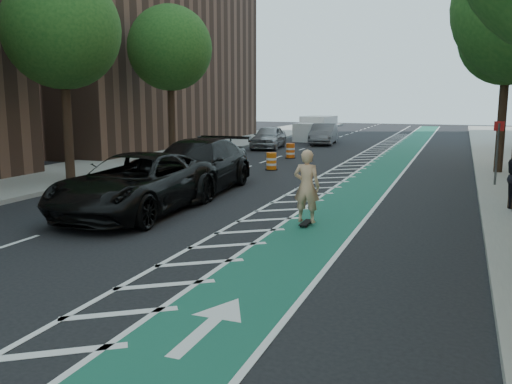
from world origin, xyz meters
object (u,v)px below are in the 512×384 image
at_px(suv_near, 136,184).
at_px(suv_far, 196,166).
at_px(skateboarder, 307,186).
at_px(barrel_a, 190,179).

xyz_separation_m(suv_near, suv_far, (0.00, 3.77, 0.06)).
xyz_separation_m(skateboarder, suv_far, (-5.05, 3.57, -0.13)).
distance_m(skateboarder, suv_far, 6.19).
relative_size(skateboarder, suv_far, 0.30).
bearing_deg(skateboarder, suv_far, -35.34).
distance_m(skateboarder, barrel_a, 6.21).
xyz_separation_m(suv_near, barrel_a, (-0.14, 3.55, -0.38)).
height_order(skateboarder, suv_far, skateboarder).
relative_size(suv_near, barrel_a, 6.03).
bearing_deg(barrel_a, suv_far, 57.50).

